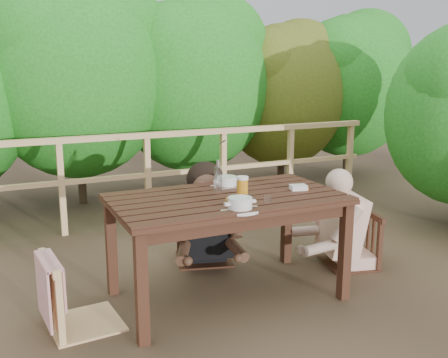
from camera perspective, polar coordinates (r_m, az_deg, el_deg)
name	(u,v)px	position (r m, az deg, el deg)	size (l,w,h in m)	color
ground	(227,296)	(4.04, 0.31, -12.69)	(60.00, 60.00, 0.00)	brown
table	(227,248)	(3.89, 0.31, -7.56)	(1.67, 0.94, 0.77)	#331B10
chair_left	(81,257)	(3.57, -15.41, -8.31)	(0.48, 0.48, 0.96)	#DDAE73
chair_far	(204,208)	(4.57, -2.25, -3.26)	(0.48, 0.48, 0.96)	#331B10
chair_right	(351,216)	(4.61, 13.82, -3.98)	(0.44, 0.44, 0.88)	#331B10
woman	(203,183)	(4.53, -2.37, -0.46)	(0.57, 0.70, 1.41)	black
diner_right	(356,186)	(4.56, 14.29, -0.72)	(0.57, 0.70, 1.41)	beige
railing	(148,179)	(5.66, -8.36, 0.00)	(5.60, 0.10, 1.01)	#DDAE73
hedge_row	(147,49)	(6.80, -8.43, 13.93)	(6.60, 1.60, 3.80)	#206F1C
soup_near	(240,204)	(3.44, 1.79, -2.77)	(0.27, 0.27, 0.09)	white
soup_far	(227,182)	(4.08, 0.31, -0.30)	(0.26, 0.26, 0.09)	white
bread_roll	(234,200)	(3.57, 1.06, -2.33)	(0.12, 0.09, 0.07)	#AF7238
beer_glass	(242,187)	(3.74, 2.04, -0.93)	(0.08, 0.08, 0.16)	orange
bottle	(218,177)	(3.86, -0.66, 0.22)	(0.06, 0.06, 0.26)	silver
tumbler	(267,200)	(3.58, 4.76, -2.33)	(0.06, 0.06, 0.07)	silver
butter_tub	(298,188)	(3.98, 8.16, -1.03)	(0.12, 0.09, 0.05)	white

